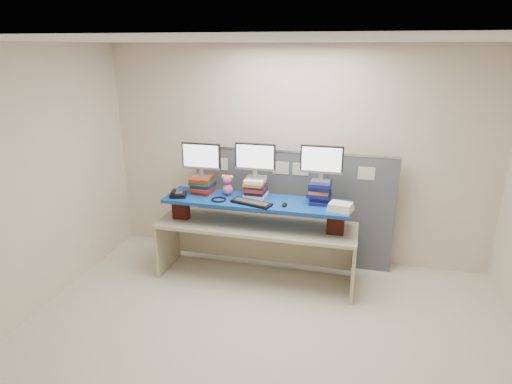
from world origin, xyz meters
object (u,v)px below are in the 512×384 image
(monitor_right, at_px, (322,161))
(keyboard, at_px, (251,203))
(monitor_center, at_px, (255,159))
(desk_phone, at_px, (178,194))
(monitor_left, at_px, (201,158))
(blue_board, at_px, (256,202))
(desk, at_px, (256,235))

(monitor_right, xyz_separation_m, keyboard, (-0.75, -0.26, -0.47))
(monitor_center, height_order, desk_phone, monitor_center)
(monitor_right, distance_m, keyboard, 0.93)
(desk_phone, bearing_deg, monitor_left, 27.70)
(monitor_left, bearing_deg, desk_phone, -135.22)
(blue_board, xyz_separation_m, monitor_left, (-0.71, 0.12, 0.46))
(blue_board, distance_m, monitor_center, 0.51)
(monitor_right, bearing_deg, monitor_center, 180.00)
(blue_board, distance_m, desk_phone, 0.95)
(monitor_center, xyz_separation_m, keyboard, (0.02, -0.26, -0.46))
(keyboard, bearing_deg, desk, 98.60)
(desk, relative_size, monitor_left, 4.97)
(desk, distance_m, monitor_left, 1.15)
(desk, bearing_deg, desk_phone, -173.19)
(monitor_left, distance_m, keyboard, 0.85)
(keyboard, bearing_deg, blue_board, 98.60)
(keyboard, bearing_deg, monitor_center, 110.58)
(monitor_center, distance_m, monitor_right, 0.77)
(blue_board, height_order, monitor_right, monitor_right)
(monitor_right, height_order, keyboard, monitor_right)
(monitor_center, bearing_deg, monitor_right, -0.00)
(monitor_left, height_order, desk_phone, monitor_left)
(monitor_right, bearing_deg, keyboard, -160.95)
(monitor_right, relative_size, keyboard, 0.95)
(monitor_center, xyz_separation_m, desk_phone, (-0.91, -0.23, -0.44))
(monitor_right, relative_size, desk_phone, 2.16)
(desk, height_order, monitor_right, monitor_right)
(monitor_right, bearing_deg, blue_board, -170.83)
(keyboard, distance_m, desk_phone, 0.93)
(monitor_center, bearing_deg, keyboard, -85.75)
(desk, relative_size, monitor_right, 4.97)
(desk, xyz_separation_m, keyboard, (-0.02, -0.14, 0.47))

